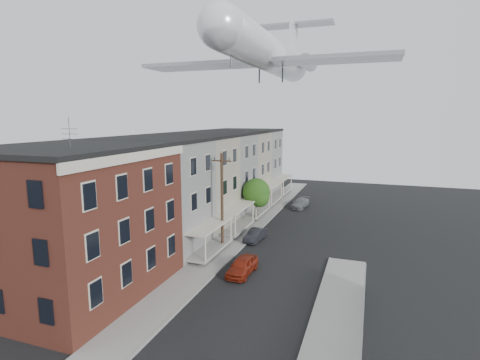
# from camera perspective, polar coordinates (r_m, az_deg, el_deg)

# --- Properties ---
(sidewalk_left) EXTENTS (3.00, 62.00, 0.12)m
(sidewalk_left) POSITION_cam_1_polar(r_m,az_deg,el_deg) (40.52, 0.66, -7.79)
(sidewalk_left) COLOR gray
(sidewalk_left) RESTS_ON ground
(sidewalk_right) EXTENTS (3.00, 26.00, 0.12)m
(sidewalk_right) POSITION_cam_1_polar(r_m,az_deg,el_deg) (22.24, 13.76, -23.60)
(sidewalk_right) COLOR gray
(sidewalk_right) RESTS_ON ground
(curb_left) EXTENTS (0.15, 62.00, 0.14)m
(curb_left) POSITION_cam_1_polar(r_m,az_deg,el_deg) (40.10, 2.64, -7.98)
(curb_left) COLOR gray
(curb_left) RESTS_ON ground
(curb_right) EXTENTS (0.15, 26.00, 0.14)m
(curb_right) POSITION_cam_1_polar(r_m,az_deg,el_deg) (22.38, 9.75, -23.20)
(curb_right) COLOR gray
(curb_right) RESTS_ON ground
(corner_building) EXTENTS (10.31, 12.30, 12.15)m
(corner_building) POSITION_cam_1_polar(r_m,az_deg,el_deg) (28.15, -23.83, -5.62)
(corner_building) COLOR #3C1A13
(corner_building) RESTS_ON ground
(row_house_a) EXTENTS (11.98, 7.00, 10.30)m
(row_house_a) POSITION_cam_1_polar(r_m,az_deg,el_deg) (35.42, -13.27, -2.12)
(row_house_a) COLOR gray
(row_house_a) RESTS_ON ground
(row_house_b) EXTENTS (11.98, 7.00, 10.30)m
(row_house_b) POSITION_cam_1_polar(r_m,az_deg,el_deg) (41.37, -8.06, -0.30)
(row_house_b) COLOR #706758
(row_house_b) RESTS_ON ground
(row_house_c) EXTENTS (11.98, 7.00, 10.30)m
(row_house_c) POSITION_cam_1_polar(r_m,az_deg,el_deg) (47.61, -4.18, 1.05)
(row_house_c) COLOR gray
(row_house_c) RESTS_ON ground
(row_house_d) EXTENTS (11.98, 7.00, 10.30)m
(row_house_d) POSITION_cam_1_polar(r_m,az_deg,el_deg) (54.03, -1.21, 2.08)
(row_house_d) COLOR #706758
(row_house_d) RESTS_ON ground
(row_house_e) EXTENTS (11.98, 7.00, 10.30)m
(row_house_e) POSITION_cam_1_polar(r_m,az_deg,el_deg) (60.58, 1.12, 2.89)
(row_house_e) COLOR gray
(row_house_e) RESTS_ON ground
(chainlink_fence) EXTENTS (0.06, 18.06, 1.90)m
(chainlink_fence) POSITION_cam_1_polar(r_m,az_deg,el_deg) (20.85, 18.03, -23.22)
(chainlink_fence) COLOR gray
(chainlink_fence) RESTS_ON ground
(utility_pole) EXTENTS (1.80, 0.26, 9.00)m
(utility_pole) POSITION_cam_1_polar(r_m,az_deg,el_deg) (33.93, -2.75, -3.16)
(utility_pole) COLOR black
(utility_pole) RESTS_ON ground
(street_tree) EXTENTS (3.22, 3.20, 5.20)m
(street_tree) POSITION_cam_1_polar(r_m,az_deg,el_deg) (43.24, 2.63, -2.06)
(street_tree) COLOR black
(street_tree) RESTS_ON ground
(car_near) EXTENTS (1.76, 4.05, 1.36)m
(car_near) POSITION_cam_1_polar(r_m,az_deg,el_deg) (29.96, 0.36, -12.92)
(car_near) COLOR maroon
(car_near) RESTS_ON ground
(car_mid) EXTENTS (1.56, 3.65, 1.17)m
(car_mid) POSITION_cam_1_polar(r_m,az_deg,el_deg) (37.55, 2.35, -8.37)
(car_mid) COLOR black
(car_mid) RESTS_ON ground
(car_far) EXTENTS (2.25, 4.44, 1.24)m
(car_far) POSITION_cam_1_polar(r_m,az_deg,el_deg) (51.48, 9.18, -3.51)
(car_far) COLOR slate
(car_far) RESTS_ON ground
(airplane) EXTENTS (26.86, 30.66, 8.94)m
(airplane) POSITION_cam_1_polar(r_m,az_deg,el_deg) (43.48, 4.60, 18.50)
(airplane) COLOR white
(airplane) RESTS_ON ground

